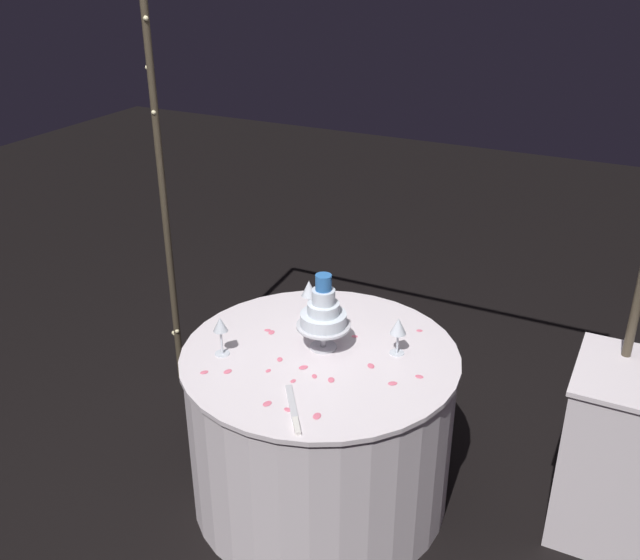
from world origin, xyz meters
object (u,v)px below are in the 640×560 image
tiered_cake (323,313)px  decorative_arch (371,148)px  wine_glass_2 (309,290)px  wine_glass_0 (398,328)px  main_table (320,425)px  side_table (625,455)px  cake_knife (294,412)px  wine_glass_1 (220,327)px

tiered_cake → decorative_arch: bearing=89.0°
wine_glass_2 → tiered_cake: bearing=-51.1°
decorative_arch → wine_glass_0: size_ratio=14.12×
wine_glass_0 → wine_glass_2: (-0.47, 0.13, 0.00)m
main_table → wine_glass_0: wine_glass_0 is taller
main_table → wine_glass_2: wine_glass_2 is taller
main_table → side_table: size_ratio=1.49×
decorative_arch → wine_glass_0: 0.75m
tiered_cake → wine_glass_0: (0.29, 0.09, -0.04)m
tiered_cake → wine_glass_2: 0.29m
decorative_arch → main_table: size_ratio=2.00×
decorative_arch → main_table: (-0.00, -0.47, -1.09)m
decorative_arch → wine_glass_0: (0.28, -0.34, -0.61)m
main_table → cake_knife: cake_knife is taller
wine_glass_0 → cake_knife: bearing=-108.9°
side_table → cake_knife: 1.37m
decorative_arch → main_table: 1.19m
side_table → wine_glass_2: 1.45m
wine_glass_0 → tiered_cake: bearing=-162.0°
tiered_cake → wine_glass_0: bearing=18.0°
main_table → tiered_cake: (-0.01, 0.04, 0.52)m
wine_glass_1 → side_table: bearing=19.2°
side_table → tiered_cake: bearing=-165.6°
main_table → tiered_cake: size_ratio=3.45×
cake_knife → main_table: bearing=103.4°
side_table → wine_glass_2: wine_glass_2 is taller
wine_glass_2 → main_table: bearing=-55.1°
side_table → wine_glass_2: size_ratio=4.53×
side_table → wine_glass_0: size_ratio=4.72×
wine_glass_1 → wine_glass_2: bearing=70.3°
decorative_arch → side_table: 1.60m
tiered_cake → wine_glass_1: 0.41m
decorative_arch → wine_glass_2: decorative_arch is taller
wine_glass_0 → cake_knife: size_ratio=0.63×
main_table → cake_knife: bearing=-76.6°
decorative_arch → wine_glass_2: 0.67m
main_table → cake_knife: 0.55m
side_table → wine_glass_0: bearing=-166.7°
wine_glass_2 → cake_knife: 0.74m
wine_glass_1 → cake_knife: 0.51m
cake_knife → wine_glass_2: bearing=112.9°
side_table → tiered_cake: size_ratio=2.31×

